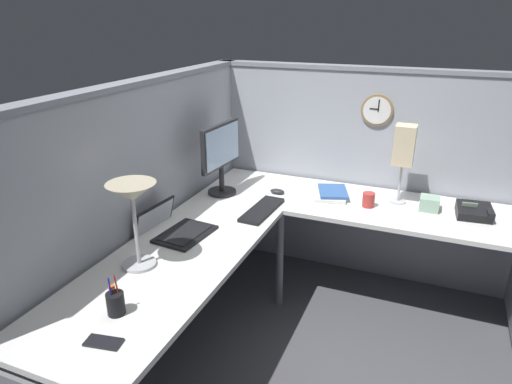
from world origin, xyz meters
TOP-DOWN VIEW (x-y plane):
  - ground_plane at (0.00, 0.00)m, footprint 6.80×6.80m
  - cubicle_wall_back at (-0.36, 0.87)m, footprint 2.57×0.12m
  - cubicle_wall_right at (0.87, -0.27)m, footprint 0.12×2.37m
  - desk at (-0.15, -0.05)m, footprint 2.35×2.15m
  - monitor at (0.27, 0.64)m, footprint 0.46×0.20m
  - laptop at (-0.40, 0.64)m, footprint 0.37×0.41m
  - keyboard at (0.08, 0.26)m, footprint 0.44×0.16m
  - computer_mouse at (0.41, 0.27)m, footprint 0.06×0.10m
  - desk_lamp_dome at (-0.78, 0.59)m, footprint 0.24×0.24m
  - pen_cup at (-1.15, 0.44)m, footprint 0.08×0.08m
  - cell_phone at (-1.33, 0.37)m, footprint 0.09×0.15m
  - office_phone at (0.49, -1.00)m, footprint 0.21×0.22m
  - book_stack at (0.50, -0.09)m, footprint 0.33×0.27m
  - desk_lamp_paper at (0.57, -0.53)m, footprint 0.13×0.13m
  - coffee_mug at (0.42, -0.36)m, footprint 0.08×0.08m
  - tissue_box at (0.51, -0.73)m, footprint 0.12×0.12m
  - wall_clock at (0.82, -0.31)m, footprint 0.04×0.22m

SIDE VIEW (x-z plane):
  - ground_plane at x=0.00m, z-range 0.00..0.00m
  - desk at x=-0.15m, z-range 0.27..1.00m
  - cell_phone at x=-1.33m, z-range 0.73..0.74m
  - keyboard at x=0.08m, z-range 0.73..0.75m
  - computer_mouse at x=0.41m, z-range 0.73..0.76m
  - book_stack at x=0.50m, z-range 0.73..0.77m
  - laptop at x=-0.40m, z-range 0.65..0.86m
  - office_phone at x=0.49m, z-range 0.71..0.82m
  - tissue_box at x=0.51m, z-range 0.73..0.82m
  - coffee_mug at x=0.42m, z-range 0.73..0.83m
  - pen_cup at x=-1.15m, z-range 0.69..0.87m
  - cubicle_wall_back at x=-0.36m, z-range 0.00..1.58m
  - cubicle_wall_right at x=0.87m, z-range 0.00..1.58m
  - monitor at x=0.27m, z-range 0.77..1.27m
  - desk_lamp_dome at x=-0.78m, z-range 0.87..1.32m
  - desk_lamp_paper at x=0.57m, z-range 0.85..1.38m
  - wall_clock at x=0.82m, z-range 1.18..1.40m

